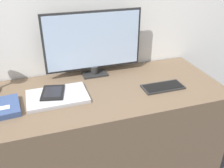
% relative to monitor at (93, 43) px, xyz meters
% --- Properties ---
extents(wall_back, '(3.60, 0.05, 2.40)m').
position_rel_monitor_xyz_m(wall_back, '(-0.04, 0.13, 0.22)').
color(wall_back, silver).
rests_on(wall_back, ground_plane).
extents(desk, '(1.57, 0.64, 0.75)m').
position_rel_monitor_xyz_m(desk, '(-0.04, -0.23, -0.61)').
color(desk, brown).
rests_on(desk, ground_plane).
extents(monitor, '(0.65, 0.11, 0.44)m').
position_rel_monitor_xyz_m(monitor, '(0.00, 0.00, 0.00)').
color(monitor, '#262626').
rests_on(monitor, desk).
extents(keyboard, '(0.26, 0.12, 0.01)m').
position_rel_monitor_xyz_m(keyboard, '(0.36, -0.32, -0.22)').
color(keyboard, '#282828').
rests_on(keyboard, desk).
extents(laptop, '(0.35, 0.24, 0.02)m').
position_rel_monitor_xyz_m(laptop, '(-0.28, -0.24, -0.22)').
color(laptop, '#A3A3A8').
rests_on(laptop, desk).
extents(ereader, '(0.16, 0.20, 0.01)m').
position_rel_monitor_xyz_m(ereader, '(-0.31, -0.21, -0.20)').
color(ereader, black).
rests_on(ereader, laptop).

